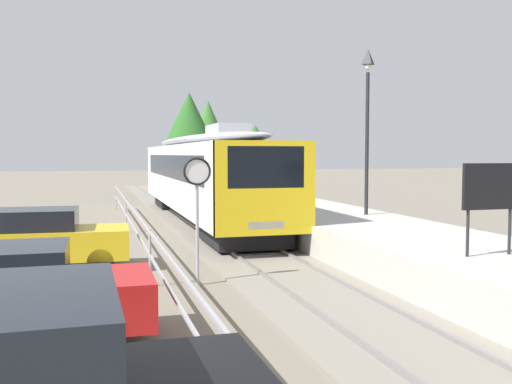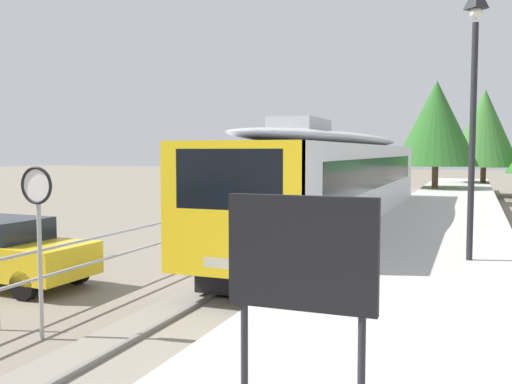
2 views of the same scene
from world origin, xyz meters
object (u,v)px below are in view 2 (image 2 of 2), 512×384
Objects in this scene: commuter_train at (339,178)px; speed_limit_sign at (38,209)px; parked_hatchback_yellow at (5,251)px; platform_lamp_mid_platform at (474,69)px; platform_notice_board at (301,261)px.

commuter_train is 6.50× the size of speed_limit_sign.
commuter_train is 4.48× the size of parked_hatchback_yellow.
platform_notice_board is at bearing -98.93° from platform_lamp_mid_platform.
speed_limit_sign reaches higher than parked_hatchback_yellow.
parked_hatchback_yellow is at bearing 142.10° from speed_limit_sign.
commuter_train is at bearing 78.62° from speed_limit_sign.
speed_limit_sign is (-2.28, -11.33, -0.02)m from commuter_train.
speed_limit_sign is at bearing -101.38° from commuter_train.
platform_notice_board is 0.64× the size of speed_limit_sign.
speed_limit_sign is (-5.23, 2.89, -0.06)m from platform_notice_board.
platform_lamp_mid_platform is at bearing 81.07° from platform_notice_board.
platform_lamp_mid_platform reaches higher than platform_notice_board.
commuter_train is 8.20m from platform_lamp_mid_platform.
platform_notice_board reaches higher than parked_hatchback_yellow.
speed_limit_sign is at bearing -37.90° from parked_hatchback_yellow.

